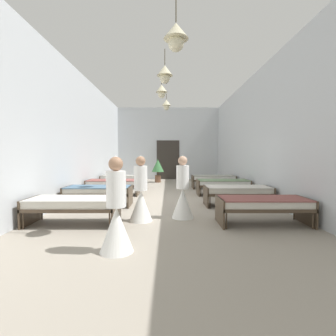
% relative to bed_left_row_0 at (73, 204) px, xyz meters
% --- Properties ---
extents(ground_plane, '(6.79, 14.47, 0.10)m').
position_rel_bed_left_row_0_xyz_m(ground_plane, '(2.05, 2.85, -0.49)').
color(ground_plane, '#9E9384').
extents(room_shell, '(6.59, 14.07, 4.41)m').
position_rel_bed_left_row_0_xyz_m(room_shell, '(2.05, 4.22, 1.78)').
color(room_shell, silver).
rests_on(room_shell, ground).
extents(bed_left_row_0, '(1.90, 0.84, 0.57)m').
position_rel_bed_left_row_0_xyz_m(bed_left_row_0, '(0.00, 0.00, 0.00)').
color(bed_left_row_0, '#473828').
rests_on(bed_left_row_0, ground).
extents(bed_right_row_0, '(1.90, 0.84, 0.57)m').
position_rel_bed_left_row_0_xyz_m(bed_right_row_0, '(4.09, 0.00, 0.00)').
color(bed_right_row_0, '#473828').
rests_on(bed_right_row_0, ground).
extents(bed_left_row_1, '(1.90, 0.84, 0.57)m').
position_rel_bed_left_row_0_xyz_m(bed_left_row_1, '(0.00, 1.90, 0.00)').
color(bed_left_row_1, '#473828').
rests_on(bed_left_row_1, ground).
extents(bed_right_row_1, '(1.90, 0.84, 0.57)m').
position_rel_bed_left_row_0_xyz_m(bed_right_row_1, '(4.09, 1.90, 0.00)').
color(bed_right_row_1, '#473828').
rests_on(bed_right_row_1, ground).
extents(bed_left_row_2, '(1.90, 0.84, 0.57)m').
position_rel_bed_left_row_0_xyz_m(bed_left_row_2, '(0.00, 3.80, 0.00)').
color(bed_left_row_2, '#473828').
rests_on(bed_left_row_2, ground).
extents(bed_right_row_2, '(1.90, 0.84, 0.57)m').
position_rel_bed_left_row_0_xyz_m(bed_right_row_2, '(4.09, 3.80, 0.00)').
color(bed_right_row_2, '#473828').
rests_on(bed_right_row_2, ground).
extents(bed_left_row_3, '(1.90, 0.84, 0.57)m').
position_rel_bed_left_row_0_xyz_m(bed_left_row_3, '(0.00, 5.70, 0.00)').
color(bed_left_row_3, '#473828').
rests_on(bed_left_row_3, ground).
extents(bed_right_row_3, '(1.90, 0.84, 0.57)m').
position_rel_bed_left_row_0_xyz_m(bed_right_row_3, '(4.09, 5.70, 0.00)').
color(bed_right_row_3, '#473828').
rests_on(bed_right_row_3, ground).
extents(nurse_near_aisle, '(0.52, 0.52, 1.49)m').
position_rel_bed_left_row_0_xyz_m(nurse_near_aisle, '(1.25, -1.49, 0.09)').
color(nurse_near_aisle, white).
rests_on(nurse_near_aisle, ground).
extents(nurse_mid_aisle, '(0.52, 0.52, 1.49)m').
position_rel_bed_left_row_0_xyz_m(nurse_mid_aisle, '(1.43, 0.25, 0.09)').
color(nurse_mid_aisle, white).
rests_on(nurse_mid_aisle, ground).
extents(nurse_far_aisle, '(0.52, 0.52, 1.49)m').
position_rel_bed_left_row_0_xyz_m(nurse_far_aisle, '(2.39, 0.53, 0.09)').
color(nurse_far_aisle, white).
rests_on(nurse_far_aisle, ground).
extents(potted_plant, '(0.66, 0.66, 1.27)m').
position_rel_bed_left_row_0_xyz_m(potted_plant, '(1.49, 8.02, 0.40)').
color(potted_plant, brown).
rests_on(potted_plant, ground).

